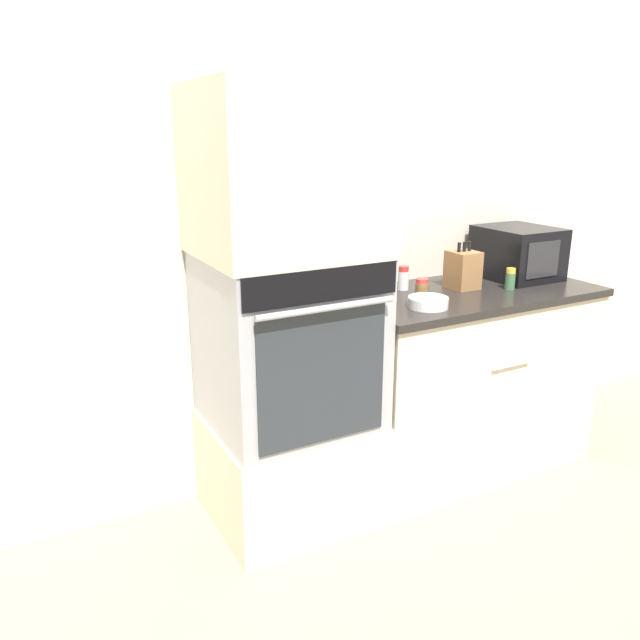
% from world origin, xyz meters
% --- Properties ---
extents(ground_plane, '(12.00, 12.00, 0.00)m').
position_xyz_m(ground_plane, '(0.00, 0.00, 0.00)').
color(ground_plane, gray).
extents(wall_back, '(8.00, 0.05, 2.50)m').
position_xyz_m(wall_back, '(0.00, 0.63, 1.25)').
color(wall_back, beige).
rests_on(wall_back, ground_plane).
extents(oven_cabinet_base, '(0.67, 0.60, 0.45)m').
position_xyz_m(oven_cabinet_base, '(-0.34, 0.30, 0.22)').
color(oven_cabinet_base, beige).
rests_on(oven_cabinet_base, ground_plane).
extents(wall_oven, '(0.65, 0.64, 0.71)m').
position_xyz_m(wall_oven, '(-0.34, 0.30, 0.80)').
color(wall_oven, '#9EA0A5').
rests_on(wall_oven, oven_cabinet_base).
extents(oven_cabinet_upper, '(0.67, 0.60, 0.64)m').
position_xyz_m(oven_cabinet_upper, '(-0.34, 0.30, 1.48)').
color(oven_cabinet_upper, beige).
rests_on(oven_cabinet_upper, wall_oven).
extents(counter_unit, '(1.25, 0.63, 0.90)m').
position_xyz_m(counter_unit, '(0.61, 0.30, 0.45)').
color(counter_unit, beige).
rests_on(counter_unit, ground_plane).
extents(microwave, '(0.34, 0.37, 0.26)m').
position_xyz_m(microwave, '(1.00, 0.38, 1.03)').
color(microwave, black).
rests_on(microwave, counter_unit).
extents(knife_block, '(0.13, 0.14, 0.22)m').
position_xyz_m(knife_block, '(0.61, 0.34, 0.99)').
color(knife_block, olive).
rests_on(knife_block, counter_unit).
extents(bowl, '(0.17, 0.17, 0.04)m').
position_xyz_m(bowl, '(0.25, 0.15, 0.93)').
color(bowl, white).
rests_on(bowl, counter_unit).
extents(condiment_jar_near, '(0.05, 0.05, 0.10)m').
position_xyz_m(condiment_jar_near, '(0.79, 0.22, 0.95)').
color(condiment_jar_near, '#427047').
rests_on(condiment_jar_near, counter_unit).
extents(condiment_jar_mid, '(0.05, 0.05, 0.11)m').
position_xyz_m(condiment_jar_mid, '(0.34, 0.45, 0.96)').
color(condiment_jar_mid, silver).
rests_on(condiment_jar_mid, counter_unit).
extents(condiment_jar_far, '(0.06, 0.06, 0.09)m').
position_xyz_m(condiment_jar_far, '(0.32, 0.28, 0.95)').
color(condiment_jar_far, brown).
rests_on(condiment_jar_far, counter_unit).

